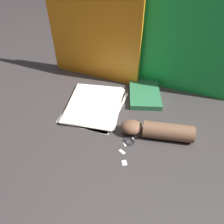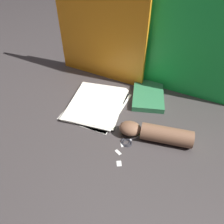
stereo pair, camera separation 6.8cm
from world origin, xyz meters
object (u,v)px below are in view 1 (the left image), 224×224
(book_closed, at_px, (145,93))
(hand_forearm, at_px, (158,130))
(paper_stack, at_px, (94,105))
(scissors, at_px, (134,136))

(book_closed, bearing_deg, hand_forearm, -70.69)
(paper_stack, xyz_separation_m, scissors, (0.24, -0.16, -0.00))
(scissors, xyz_separation_m, hand_forearm, (0.10, 0.03, 0.03))
(paper_stack, bearing_deg, book_closed, 34.19)
(book_closed, distance_m, hand_forearm, 0.30)
(book_closed, relative_size, hand_forearm, 0.89)
(book_closed, xyz_separation_m, scissors, (0.00, -0.32, -0.01))
(paper_stack, relative_size, hand_forearm, 1.10)
(book_closed, xyz_separation_m, hand_forearm, (0.10, -0.28, 0.02))
(book_closed, bearing_deg, scissors, -89.53)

